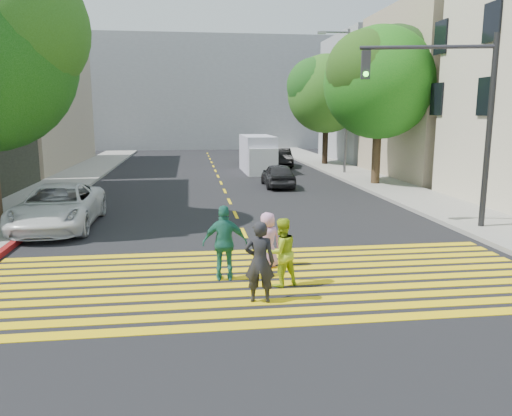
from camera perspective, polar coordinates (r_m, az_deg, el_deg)
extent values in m
plane|color=black|center=(10.63, 2.16, -10.47)|extent=(120.00, 120.00, 0.00)
cube|color=gray|center=(32.71, -19.54, 3.54)|extent=(3.00, 40.00, 0.15)
cube|color=gray|center=(27.05, 14.69, 2.41)|extent=(3.00, 60.00, 0.15)
cube|color=maroon|center=(17.03, -25.18, -3.06)|extent=(0.20, 8.00, 0.16)
cube|color=yellow|center=(9.54, 3.40, -13.02)|extent=(13.40, 0.35, 0.01)
cube|color=yellow|center=(10.04, 2.79, -11.77)|extent=(13.40, 0.35, 0.01)
cube|color=yellow|center=(10.54, 2.25, -10.63)|extent=(13.40, 0.35, 0.01)
cube|color=yellow|center=(11.05, 1.76, -9.60)|extent=(13.40, 0.35, 0.01)
cube|color=yellow|center=(11.56, 1.32, -8.66)|extent=(13.40, 0.35, 0.01)
cube|color=yellow|center=(12.07, 0.91, -7.80)|extent=(13.40, 0.35, 0.01)
cube|color=yellow|center=(12.59, 0.54, -7.01)|extent=(13.40, 0.35, 0.01)
cube|color=yellow|center=(13.11, 0.20, -6.28)|extent=(13.40, 0.35, 0.01)
cube|color=yellow|center=(13.63, -0.11, -5.61)|extent=(13.40, 0.35, 0.01)
cube|color=yellow|center=(14.15, -0.40, -4.99)|extent=(13.40, 0.35, 0.01)
cube|color=yellow|center=(16.32, -1.38, -2.86)|extent=(0.12, 1.40, 0.01)
cube|color=yellow|center=(19.23, -2.35, -0.76)|extent=(0.12, 1.40, 0.01)
cube|color=yellow|center=(22.17, -3.05, 0.78)|extent=(0.12, 1.40, 0.01)
cube|color=yellow|center=(25.12, -3.60, 1.96)|extent=(0.12, 1.40, 0.01)
cube|color=yellow|center=(28.08, -4.02, 2.89)|extent=(0.12, 1.40, 0.01)
cube|color=yellow|center=(31.05, -4.37, 3.64)|extent=(0.12, 1.40, 0.01)
cube|color=yellow|center=(34.03, -4.66, 4.26)|extent=(0.12, 1.40, 0.01)
cube|color=yellow|center=(37.01, -4.90, 4.78)|extent=(0.12, 1.40, 0.01)
cube|color=yellow|center=(39.99, -5.10, 5.23)|extent=(0.12, 1.40, 0.01)
cube|color=yellow|center=(42.97, -5.28, 5.61)|extent=(0.12, 1.40, 0.01)
cube|color=yellow|center=(45.96, -5.44, 5.94)|extent=(0.12, 1.40, 0.01)
cube|color=yellow|center=(48.95, -5.57, 6.23)|extent=(0.12, 1.40, 0.01)
cube|color=tan|center=(33.28, 23.09, 11.92)|extent=(10.00, 10.00, 10.00)
cube|color=gray|center=(43.14, 15.57, 11.93)|extent=(10.00, 10.00, 10.00)
cube|color=gray|center=(57.83, -6.01, 12.86)|extent=(30.00, 8.00, 12.00)
sphere|color=#255513|center=(18.63, -25.64, 18.01)|extent=(5.90, 5.90, 4.57)
cylinder|color=black|center=(27.50, 13.56, 5.66)|extent=(0.56, 0.56, 3.08)
sphere|color=#0C5810|center=(27.45, 13.93, 13.71)|extent=(7.13, 7.13, 5.79)
sphere|color=black|center=(28.46, 15.56, 15.27)|extent=(5.35, 5.35, 4.35)
sphere|color=#1F4917|center=(26.73, 12.46, 15.10)|extent=(4.99, 4.99, 4.06)
cylinder|color=black|center=(37.54, 7.90, 7.07)|extent=(0.43, 0.43, 2.97)
sphere|color=#1D5C14|center=(37.49, 8.05, 12.79)|extent=(5.90, 5.90, 5.65)
sphere|color=#074510|center=(38.16, 9.61, 13.99)|extent=(4.42, 4.42, 4.24)
sphere|color=#215A19|center=(37.04, 6.67, 13.73)|extent=(4.13, 4.13, 3.96)
imported|color=black|center=(10.26, 0.42, -6.19)|extent=(0.69, 0.52, 1.72)
imported|color=#ABC820|center=(11.26, 2.91, -5.07)|extent=(0.92, 0.82, 1.56)
imported|color=#D28DC0|center=(12.60, 1.34, -3.67)|extent=(0.79, 0.63, 1.42)
imported|color=#246F5E|center=(11.64, -3.58, -4.01)|extent=(1.06, 0.49, 1.77)
imported|color=white|center=(18.20, -21.66, 0.16)|extent=(2.47, 5.31, 1.47)
imported|color=black|center=(26.45, 2.53, 3.78)|extent=(1.55, 3.72, 1.26)
imported|color=#9E9E9E|center=(40.04, -0.49, 6.29)|extent=(2.33, 5.04, 1.43)
imported|color=black|center=(36.67, 2.86, 5.78)|extent=(1.67, 4.09, 1.32)
cube|color=silver|center=(33.32, 0.17, 6.21)|extent=(1.96, 4.80, 2.39)
cube|color=silver|center=(31.27, 0.73, 5.30)|extent=(1.83, 1.17, 1.72)
cylinder|color=black|center=(31.60, -0.75, 4.40)|extent=(0.25, 0.67, 0.67)
cylinder|color=black|center=(31.83, 1.99, 4.44)|extent=(0.25, 0.67, 0.67)
cylinder|color=black|center=(34.99, -1.48, 5.02)|extent=(0.25, 0.67, 0.67)
cylinder|color=black|center=(35.20, 1.00, 5.05)|extent=(0.25, 0.67, 0.67)
cylinder|color=#242324|center=(17.91, 25.06, 7.58)|extent=(0.23, 0.23, 6.33)
cylinder|color=#34323A|center=(17.41, 18.99, 17.00)|extent=(4.15, 1.03, 0.13)
cube|color=#2C2B2F|center=(17.02, 12.43, 15.69)|extent=(0.33, 0.33, 0.89)
sphere|color=#35D228|center=(16.85, 12.45, 14.73)|extent=(0.20, 0.20, 0.17)
cylinder|color=#545457|center=(32.07, 10.32, 11.65)|extent=(0.16, 0.16, 8.86)
cylinder|color=slate|center=(32.21, 8.97, 19.25)|extent=(1.77, 0.20, 0.12)
cube|color=gray|center=(32.03, 7.52, 19.24)|extent=(0.50, 0.24, 0.15)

